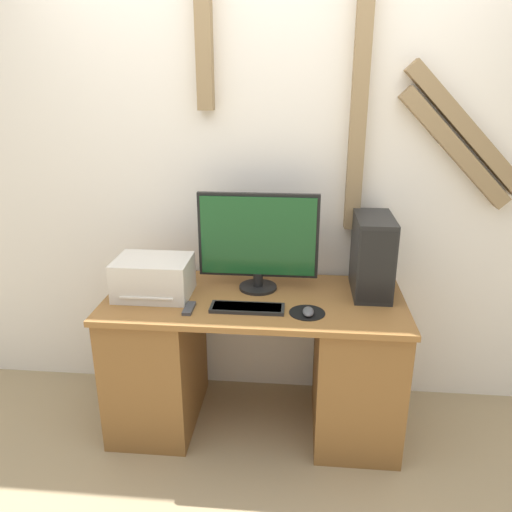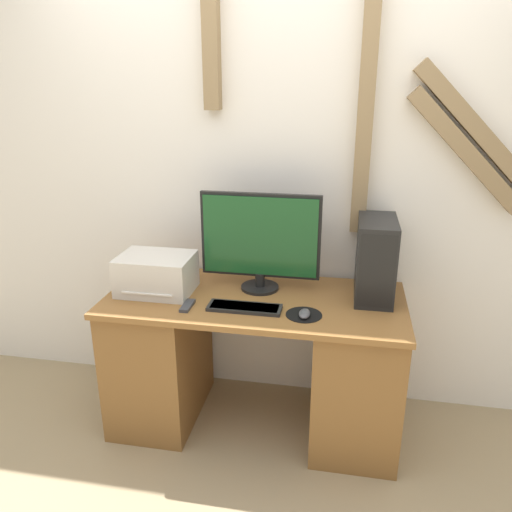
{
  "view_description": "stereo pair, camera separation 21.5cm",
  "coord_description": "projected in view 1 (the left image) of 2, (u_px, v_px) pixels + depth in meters",
  "views": [
    {
      "loc": [
        0.22,
        -1.99,
        1.84
      ],
      "look_at": [
        0.01,
        0.35,
        1.0
      ],
      "focal_mm": 35.0,
      "sensor_mm": 36.0,
      "label": 1
    },
    {
      "loc": [
        0.44,
        -1.97,
        1.84
      ],
      "look_at": [
        0.01,
        0.35,
        1.0
      ],
      "focal_mm": 35.0,
      "sensor_mm": 36.0,
      "label": 2
    }
  ],
  "objects": [
    {
      "name": "desk",
      "position": [
        255.0,
        360.0,
        2.7
      ],
      "size": [
        1.54,
        0.69,
        0.77
      ],
      "color": "brown",
      "rests_on": "ground_plane"
    },
    {
      "name": "wall_back",
      "position": [
        264.0,
        169.0,
        2.75
      ],
      "size": [
        6.4,
        0.13,
        2.91
      ],
      "color": "white",
      "rests_on": "ground_plane"
    },
    {
      "name": "remote_control",
      "position": [
        189.0,
        308.0,
        2.43
      ],
      "size": [
        0.04,
        0.14,
        0.02
      ],
      "color": "#38383D",
      "rests_on": "desk"
    },
    {
      "name": "keyboard",
      "position": [
        247.0,
        308.0,
        2.43
      ],
      "size": [
        0.36,
        0.12,
        0.02
      ],
      "color": "black",
      "rests_on": "desk"
    },
    {
      "name": "ground_plane",
      "position": [
        248.0,
        465.0,
        2.51
      ],
      "size": [
        12.0,
        12.0,
        0.0
      ],
      "primitive_type": "plane",
      "color": "#9E8966"
    },
    {
      "name": "computer_tower",
      "position": [
        372.0,
        255.0,
        2.57
      ],
      "size": [
        0.19,
        0.37,
        0.41
      ],
      "color": "black",
      "rests_on": "desk"
    },
    {
      "name": "monitor",
      "position": [
        258.0,
        239.0,
        2.59
      ],
      "size": [
        0.63,
        0.2,
        0.52
      ],
      "color": "black",
      "rests_on": "desk"
    },
    {
      "name": "mouse",
      "position": [
        308.0,
        312.0,
        2.37
      ],
      "size": [
        0.05,
        0.1,
        0.03
      ],
      "color": "#4C4C51",
      "rests_on": "mousepad"
    },
    {
      "name": "printer",
      "position": [
        154.0,
        277.0,
        2.57
      ],
      "size": [
        0.38,
        0.29,
        0.2
      ],
      "color": "beige",
      "rests_on": "desk"
    },
    {
      "name": "mousepad",
      "position": [
        307.0,
        313.0,
        2.4
      ],
      "size": [
        0.17,
        0.17,
        0.0
      ],
      "color": "black",
      "rests_on": "desk"
    }
  ]
}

